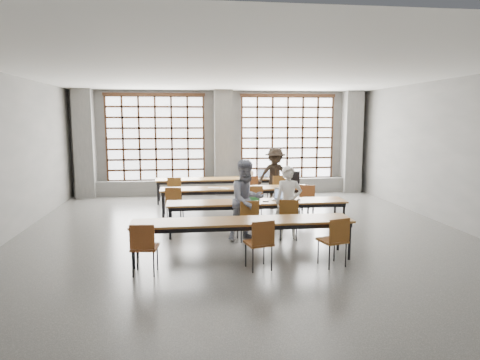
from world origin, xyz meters
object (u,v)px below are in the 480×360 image
Objects in this scene: student_back at (275,176)px; green_box at (254,198)px; desk_row_c at (257,204)px; chair_mid_right at (307,197)px; backpack at (294,179)px; desk_row_a at (221,180)px; chair_near_mid at (260,239)px; chair_near_right at (335,237)px; desk_row_d at (243,223)px; chair_mid_centre at (254,199)px; student_female at (247,200)px; chair_front_left at (248,216)px; laptop_front at (281,197)px; student_male at (289,202)px; mouse at (299,199)px; laptop_back at (264,175)px; chair_mid_left at (174,200)px; red_pouch at (145,244)px; chair_back_left at (175,189)px; chair_front_right at (289,215)px; chair_back_mid at (250,187)px; chair_near_left at (144,244)px; desk_row_b at (236,190)px; chair_back_right at (277,187)px; plastic_bag at (250,173)px; phone at (266,201)px.

green_box is at bearing -113.99° from student_back.
student_back is (1.11, 3.31, 0.19)m from desk_row_c.
backpack is at bearing 104.94° from chair_mid_right.
desk_row_c is at bearing -82.63° from desk_row_a.
chair_near_right is at bearing 0.05° from chair_near_mid.
desk_row_a is 1.00× the size of desk_row_d.
chair_mid_centre is 0.52× the size of student_female.
laptop_front reaches higher than chair_front_left.
chair_near_right is at bearing -67.55° from green_box.
student_male is 0.59m from mouse.
chair_near_mid reaches higher than green_box.
chair_mid_left is at bearing -136.44° from laptop_back.
student_male is at bearing 101.04° from chair_near_right.
student_female is at bearing -120.96° from desk_row_c.
red_pouch is (-1.70, -0.55, -0.16)m from desk_row_d.
chair_back_left is 0.56× the size of student_male.
chair_mid_centre is 1.00× the size of chair_front_right.
chair_near_right is at bearing -77.55° from chair_mid_centre.
backpack is (1.35, 2.00, 0.27)m from desk_row_c.
student_back is 3.33m from mouse.
backpack is (3.25, -1.18, 0.39)m from chair_back_left.
chair_back_mid is 1.00× the size of chair_mid_left.
chair_near_mid is at bearing 0.04° from chair_near_left.
desk_row_b is at bearing -36.65° from chair_back_left.
desk_row_b is 0.76m from chair_mid_centre.
student_back is 3.43m from green_box.
laptop_back is at bearing 50.25° from student_female.
chair_back_right and chair_near_left have the same top height.
backpack is (-0.18, 0.68, 0.39)m from chair_mid_right.
desk_row_d is at bearing -90.63° from desk_row_a.
chair_mid_centre is at bearing 77.13° from desk_row_d.
green_box is (-0.20, -1.24, 0.24)m from chair_mid_centre.
desk_row_a is 4.55× the size of chair_front_right.
red_pouch is at bearing -115.18° from chair_back_mid.
chair_back_mid and chair_mid_left have the same top height.
student_back is at bearing 59.37° from chair_near_left.
chair_back_left reaches higher than red_pouch.
plastic_bag is (0.70, 4.49, 0.34)m from chair_front_left.
desk_row_a is at bearing 142.49° from chair_back_mid.
chair_near_left is 3.35m from phone.
student_back is (1.44, 5.69, 0.31)m from chair_near_mid.
chair_mid_right is 1.95× the size of laptop_front.
chair_mid_centre is (-0.98, -1.86, 0.00)m from chair_back_right.
chair_near_right is 6.77× the size of phone.
desk_row_c is 0.70m from chair_front_left.
desk_row_b and desk_row_d have the same top height.
backpack is at bearing -44.44° from desk_row_a.
chair_near_mid is 2.49m from green_box.
laptop_front is at bearing -103.71° from student_back.
plastic_bag is at bearing 95.13° from chair_near_right.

